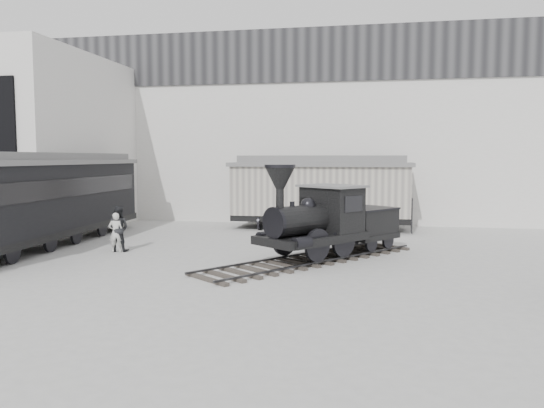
% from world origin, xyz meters
% --- Properties ---
extents(ground, '(90.00, 90.00, 0.00)m').
position_xyz_m(ground, '(0.00, 0.00, 0.00)').
color(ground, '#9E9E9B').
extents(north_wall, '(34.00, 2.51, 11.00)m').
position_xyz_m(north_wall, '(0.00, 14.98, 5.55)').
color(north_wall, silver).
rests_on(north_wall, ground).
extents(west_pavilion, '(7.00, 12.11, 9.00)m').
position_xyz_m(west_pavilion, '(-14.50, 9.96, 4.49)').
color(west_pavilion, silver).
rests_on(west_pavilion, ground).
extents(locomotive, '(7.69, 8.99, 3.45)m').
position_xyz_m(locomotive, '(1.22, 3.42, 1.27)').
color(locomotive, '#39322B').
rests_on(locomotive, ground).
extents(boxcar, '(9.54, 3.11, 3.89)m').
position_xyz_m(boxcar, '(0.28, 11.69, 2.04)').
color(boxcar, black).
rests_on(boxcar, ground).
extents(passenger_coach, '(3.31, 13.85, 3.69)m').
position_xyz_m(passenger_coach, '(-10.85, 4.28, 2.04)').
color(passenger_coach, black).
rests_on(passenger_coach, ground).
extents(visitor_a, '(0.68, 0.55, 1.60)m').
position_xyz_m(visitor_a, '(-7.12, 3.28, 0.80)').
color(visitor_a, silver).
rests_on(visitor_a, ground).
extents(visitor_b, '(0.94, 0.75, 1.84)m').
position_xyz_m(visitor_b, '(-7.14, 3.49, 0.92)').
color(visitor_b, black).
rests_on(visitor_b, ground).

